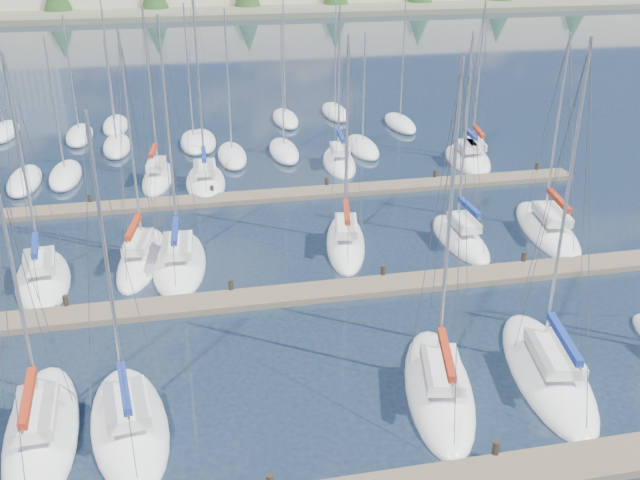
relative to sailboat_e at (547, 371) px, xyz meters
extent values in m
plane|color=#1D2A3A|center=(-8.36, 52.69, -0.18)|extent=(400.00, 400.00, 0.00)
cylinder|color=#2D261C|center=(-4.36, -4.41, 0.12)|extent=(0.26, 0.26, 1.10)
cube|color=#6B5E4C|center=(-8.36, 8.69, -0.03)|extent=(44.00, 1.80, 0.35)
cylinder|color=#2D261C|center=(-20.36, 9.59, 0.12)|extent=(0.26, 0.26, 1.10)
cylinder|color=#2D261C|center=(-12.36, 9.59, 0.12)|extent=(0.26, 0.26, 1.10)
cylinder|color=#2D261C|center=(-4.36, 9.59, 0.12)|extent=(0.26, 0.26, 1.10)
cylinder|color=#2D261C|center=(3.64, 9.59, 0.12)|extent=(0.26, 0.26, 1.10)
cube|color=#6B5E4C|center=(-8.36, 22.69, -0.03)|extent=(44.00, 1.80, 0.35)
cylinder|color=#2D261C|center=(-20.36, 23.59, 0.12)|extent=(0.26, 0.26, 1.10)
cylinder|color=#2D261C|center=(-12.36, 23.59, 0.12)|extent=(0.26, 0.26, 1.10)
cylinder|color=#2D261C|center=(-4.36, 23.59, 0.12)|extent=(0.26, 0.26, 1.10)
cylinder|color=#2D261C|center=(3.64, 23.59, 0.12)|extent=(0.26, 0.26, 1.10)
cylinder|color=#2D261C|center=(11.64, 23.59, 0.12)|extent=(0.26, 0.26, 1.10)
ellipsoid|color=white|center=(0.01, 0.03, -0.13)|extent=(4.64, 9.60, 1.60)
cube|color=silver|center=(-0.08, -0.42, 1.17)|extent=(2.20, 3.47, 0.50)
cylinder|color=#9EA0A5|center=(0.14, 0.75, 7.23)|extent=(0.14, 0.14, 12.61)
cylinder|color=#9EA0A5|center=(-0.22, -1.15, 2.22)|extent=(0.82, 3.82, 0.10)
cube|color=navy|center=(-0.22, -1.15, 2.34)|extent=(0.96, 3.55, 0.30)
ellipsoid|color=white|center=(7.48, 27.37, -0.13)|extent=(3.26, 7.31, 1.60)
cube|color=silver|center=(7.45, 27.02, 1.17)|extent=(1.64, 2.61, 0.50)
cylinder|color=#9EA0A5|center=(7.55, 27.94, 5.27)|extent=(0.14, 0.14, 8.71)
cylinder|color=#9EA0A5|center=(7.38, 26.46, 2.22)|extent=(0.43, 2.97, 0.10)
cube|color=navy|center=(7.38, 26.46, 2.34)|extent=(0.60, 2.75, 0.30)
ellipsoid|color=white|center=(-15.99, 27.87, -0.13)|extent=(2.95, 7.19, 1.60)
cube|color=black|center=(-15.99, 27.87, -0.13)|extent=(1.50, 3.46, 0.12)
cube|color=silver|center=(-16.04, 27.53, 1.17)|extent=(1.45, 2.57, 0.50)
cylinder|color=#9EA0A5|center=(-15.93, 28.43, 6.42)|extent=(0.14, 0.14, 10.99)
cylinder|color=#9EA0A5|center=(-16.11, 26.97, 2.22)|extent=(0.46, 2.93, 0.10)
cube|color=maroon|center=(-16.11, 26.97, 2.34)|extent=(0.63, 2.72, 0.30)
ellipsoid|color=white|center=(-5.25, 14.32, -0.13)|extent=(3.91, 8.53, 1.60)
cube|color=silver|center=(-5.33, 13.91, 1.17)|extent=(1.81, 3.08, 0.50)
cylinder|color=#9EA0A5|center=(-5.11, 14.96, 6.32)|extent=(0.14, 0.14, 10.80)
cylinder|color=#9EA0A5|center=(-5.47, 13.27, 2.22)|extent=(0.82, 3.41, 0.10)
cube|color=maroon|center=(-5.47, 13.27, 2.34)|extent=(0.96, 3.18, 0.30)
ellipsoid|color=white|center=(-14.86, 13.61, -0.13)|extent=(3.39, 8.49, 1.60)
cube|color=maroon|center=(-14.86, 13.61, -0.13)|extent=(1.74, 4.08, 0.12)
cube|color=silver|center=(-14.88, 13.20, 1.17)|extent=(1.77, 3.00, 0.50)
cylinder|color=#9EA0A5|center=(-14.82, 14.28, 6.97)|extent=(0.14, 0.14, 12.10)
cylinder|color=#9EA0A5|center=(-14.92, 12.53, 2.22)|extent=(0.30, 3.50, 0.10)
cube|color=navy|center=(-14.92, 12.53, 2.34)|extent=(0.49, 3.23, 0.30)
ellipsoid|color=white|center=(-20.25, 0.30, -0.13)|extent=(3.07, 8.65, 1.60)
cube|color=black|center=(-20.25, 0.30, -0.13)|extent=(1.58, 4.16, 0.12)
cube|color=silver|center=(-20.23, -0.12, 1.17)|extent=(1.60, 3.05, 0.50)
cylinder|color=#9EA0A5|center=(-20.29, 0.98, 5.90)|extent=(0.14, 0.14, 9.97)
cylinder|color=#9EA0A5|center=(-20.20, -0.81, 2.22)|extent=(0.28, 3.58, 0.10)
cube|color=maroon|center=(-20.20, -0.81, 2.34)|extent=(0.47, 3.30, 0.30)
ellipsoid|color=white|center=(8.42, 27.89, -0.13)|extent=(3.62, 7.90, 1.60)
cube|color=black|center=(8.42, 27.89, -0.13)|extent=(1.83, 3.81, 0.12)
cube|color=silver|center=(8.35, 27.52, 1.17)|extent=(1.70, 2.85, 0.50)
cylinder|color=#9EA0A5|center=(8.54, 28.49, 6.31)|extent=(0.14, 0.14, 10.79)
cylinder|color=#9EA0A5|center=(8.24, 26.92, 2.22)|extent=(0.70, 3.16, 0.10)
cube|color=maroon|center=(8.24, 26.92, 2.34)|extent=(0.85, 2.95, 0.30)
ellipsoid|color=white|center=(-17.08, 0.04, -0.13)|extent=(3.74, 7.87, 1.60)
cube|color=silver|center=(-17.04, -0.33, 1.17)|extent=(1.87, 2.82, 0.50)
cylinder|color=#9EA0A5|center=(-17.16, 0.65, 6.37)|extent=(0.14, 0.14, 10.91)
cylinder|color=#9EA0A5|center=(-16.96, -0.93, 2.22)|extent=(0.49, 3.17, 0.10)
cube|color=navy|center=(-16.96, -0.93, 2.34)|extent=(0.66, 2.94, 0.30)
ellipsoid|color=white|center=(-4.87, -0.15, -0.13)|extent=(4.62, 8.99, 1.60)
cube|color=maroon|center=(-4.87, -0.15, -0.13)|extent=(2.32, 4.34, 0.12)
cube|color=silver|center=(-4.97, -0.57, 1.17)|extent=(2.14, 3.27, 0.50)
cylinder|color=#9EA0A5|center=(-4.71, 0.52, 7.00)|extent=(0.14, 0.14, 12.16)
cylinder|color=#9EA0A5|center=(-5.13, -1.24, 2.22)|extent=(0.94, 3.54, 0.10)
cube|color=maroon|center=(-5.13, -1.24, 2.34)|extent=(1.07, 3.30, 0.30)
ellipsoid|color=white|center=(7.19, 13.59, -0.13)|extent=(4.26, 9.31, 1.60)
cube|color=silver|center=(7.12, 13.15, 1.17)|extent=(2.04, 3.35, 0.50)
cylinder|color=#9EA0A5|center=(7.32, 14.30, 6.22)|extent=(0.14, 0.14, 10.60)
cylinder|color=#9EA0A5|center=(7.00, 12.44, 2.22)|extent=(0.74, 3.73, 0.10)
cube|color=maroon|center=(7.00, 12.44, 2.34)|extent=(0.89, 3.46, 0.30)
ellipsoid|color=white|center=(-12.64, 26.43, -0.13)|extent=(3.06, 7.76, 1.60)
cube|color=silver|center=(-12.66, 26.05, 1.17)|extent=(1.63, 2.74, 0.50)
cylinder|color=#9EA0A5|center=(-12.62, 27.04, 7.18)|extent=(0.14, 0.14, 12.53)
cylinder|color=#9EA0A5|center=(-12.68, 25.44, 2.22)|extent=(0.22, 3.22, 0.10)
cube|color=navy|center=(-12.68, 25.44, 2.34)|extent=(0.41, 2.97, 0.30)
ellipsoid|color=white|center=(-2.27, 28.72, -0.13)|extent=(3.17, 7.43, 1.60)
cube|color=maroon|center=(-2.27, 28.72, -0.13)|extent=(1.62, 3.58, 0.12)
cube|color=silver|center=(-2.31, 28.36, 1.17)|extent=(1.59, 2.65, 0.50)
cylinder|color=#9EA0A5|center=(-2.21, 29.30, 6.21)|extent=(0.14, 0.14, 10.59)
cylinder|color=#9EA0A5|center=(-2.37, 27.79, 2.22)|extent=(0.42, 3.02, 0.10)
cube|color=navy|center=(-2.37, 27.79, 2.34)|extent=(0.60, 2.80, 0.30)
ellipsoid|color=white|center=(1.50, 13.40, -0.13)|extent=(2.30, 7.02, 1.60)
cube|color=black|center=(1.50, 13.40, -0.13)|extent=(1.20, 3.37, 0.12)
cube|color=silver|center=(1.50, 13.05, 1.17)|extent=(1.26, 2.46, 0.50)
cylinder|color=#9EA0A5|center=(1.50, 13.96, 5.47)|extent=(0.14, 0.14, 9.09)
cylinder|color=#9EA0A5|center=(1.50, 12.48, 2.22)|extent=(0.10, 2.95, 0.10)
cube|color=navy|center=(1.50, 12.48, 2.34)|extent=(0.30, 2.71, 0.30)
ellipsoid|color=white|center=(-16.91, 14.51, -0.13)|extent=(3.52, 8.29, 1.60)
cube|color=silver|center=(-16.97, 14.12, 1.17)|extent=(1.68, 2.97, 0.50)
cylinder|color=#9EA0A5|center=(-16.81, 15.15, 6.61)|extent=(0.14, 0.14, 11.38)
cylinder|color=#9EA0A5|center=(-17.07, 13.48, 2.22)|extent=(0.63, 3.35, 0.10)
cube|color=maroon|center=(-17.07, 13.48, 2.34)|extent=(0.79, 3.11, 0.30)
ellipsoid|color=white|center=(-21.96, 13.07, -0.13)|extent=(3.66, 7.61, 1.60)
cube|color=black|center=(-21.96, 13.07, -0.13)|extent=(1.87, 3.66, 0.12)
cube|color=silver|center=(-21.91, 12.71, 1.17)|extent=(1.84, 2.73, 0.50)
cylinder|color=#9EA0A5|center=(-22.03, 13.66, 6.22)|extent=(0.14, 0.14, 10.61)
cylinder|color=#9EA0A5|center=(-21.84, 12.13, 2.22)|extent=(0.47, 3.06, 0.10)
cube|color=navy|center=(-21.84, 12.13, 2.34)|extent=(0.64, 2.84, 0.30)
ellipsoid|color=white|center=(-29.11, 42.58, 0.07)|extent=(2.20, 6.40, 1.40)
cylinder|color=#9EA0A5|center=(-12.31, 36.14, 5.79)|extent=(0.12, 0.12, 10.14)
ellipsoid|color=white|center=(-12.31, 36.14, 0.07)|extent=(2.20, 6.40, 1.40)
cylinder|color=#9EA0A5|center=(-13.05, 35.93, 5.96)|extent=(0.12, 0.12, 10.49)
ellipsoid|color=white|center=(-13.05, 35.93, 0.07)|extent=(2.20, 6.40, 1.40)
cylinder|color=#9EA0A5|center=(0.71, 43.22, 5.75)|extent=(0.12, 0.12, 10.06)
ellipsoid|color=white|center=(0.71, 43.22, 0.07)|extent=(2.20, 6.40, 1.40)
cylinder|color=#9EA0A5|center=(-22.59, 40.02, 5.42)|extent=(0.12, 0.12, 9.39)
ellipsoid|color=white|center=(-22.59, 40.02, 0.07)|extent=(2.20, 6.40, 1.40)
cylinder|color=#9EA0A5|center=(-25.33, 28.87, 5.65)|extent=(0.12, 0.12, 9.85)
ellipsoid|color=white|center=(-25.33, 28.87, 0.07)|extent=(2.20, 6.40, 1.40)
cylinder|color=#9EA0A5|center=(-22.59, 29.51, 5.37)|extent=(0.12, 0.12, 9.30)
ellipsoid|color=white|center=(-22.59, 29.51, 0.07)|extent=(2.20, 6.40, 1.40)
cylinder|color=#9EA0A5|center=(5.61, 38.09, 6.56)|extent=(0.12, 0.12, 11.68)
ellipsoid|color=white|center=(5.61, 38.09, 0.07)|extent=(2.20, 6.40, 1.40)
cylinder|color=#9EA0A5|center=(-6.06, 32.00, 5.60)|extent=(0.12, 0.12, 9.76)
ellipsoid|color=white|center=(-6.06, 32.00, 0.07)|extent=(2.20, 6.40, 1.40)
cylinder|color=#9EA0A5|center=(-19.70, 42.60, 6.69)|extent=(0.12, 0.12, 11.95)
ellipsoid|color=white|center=(-19.70, 42.60, 0.07)|extent=(2.20, 6.40, 1.40)
cylinder|color=#9EA0A5|center=(0.40, 31.75, 4.95)|extent=(0.12, 0.12, 8.46)
ellipsoid|color=white|center=(0.40, 31.75, 0.07)|extent=(2.20, 6.40, 1.40)
cylinder|color=#9EA0A5|center=(-19.28, 36.15, 4.78)|extent=(0.12, 0.12, 8.12)
ellipsoid|color=white|center=(-19.28, 36.15, 0.07)|extent=(2.20, 6.40, 1.40)
cylinder|color=#9EA0A5|center=(-4.36, 41.77, 5.72)|extent=(0.12, 0.12, 10.00)
ellipsoid|color=white|center=(-4.36, 41.77, 0.07)|extent=(2.20, 6.40, 1.40)
cylinder|color=#9EA0A5|center=(-10.25, 31.66, 5.99)|extent=(0.12, 0.12, 10.54)
ellipsoid|color=white|center=(-10.25, 31.66, 0.07)|extent=(2.20, 6.40, 1.40)
cube|color=#666B51|center=(-8.36, 142.69, 0.32)|extent=(400.00, 60.00, 1.00)
camera|label=1|loc=(-14.42, -22.42, 17.44)|focal=40.00mm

